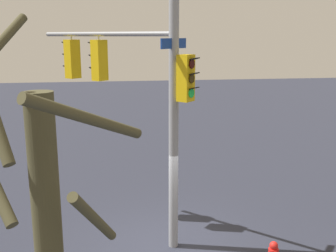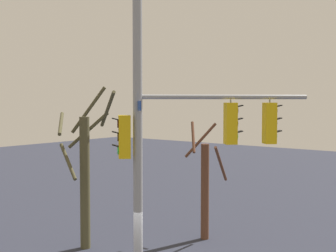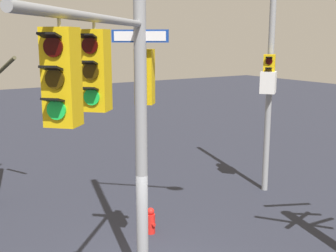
% 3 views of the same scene
% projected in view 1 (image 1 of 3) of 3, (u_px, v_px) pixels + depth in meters
% --- Properties ---
extents(ground_plane, '(80.00, 80.00, 0.00)m').
position_uv_depth(ground_plane, '(166.00, 246.00, 10.58)').
color(ground_plane, '#282B38').
extents(main_signal_pole_assembly, '(3.91, 5.68, 9.86)m').
position_uv_depth(main_signal_pole_assembly, '(144.00, 46.00, 9.80)').
color(main_signal_pole_assembly, gray).
rests_on(main_signal_pole_assembly, ground).
extents(bare_tree_behind_pole, '(2.48, 2.46, 5.90)m').
position_uv_depth(bare_tree_behind_pole, '(45.00, 247.00, 5.08)').
color(bare_tree_behind_pole, '#49442C').
rests_on(bare_tree_behind_pole, ground).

